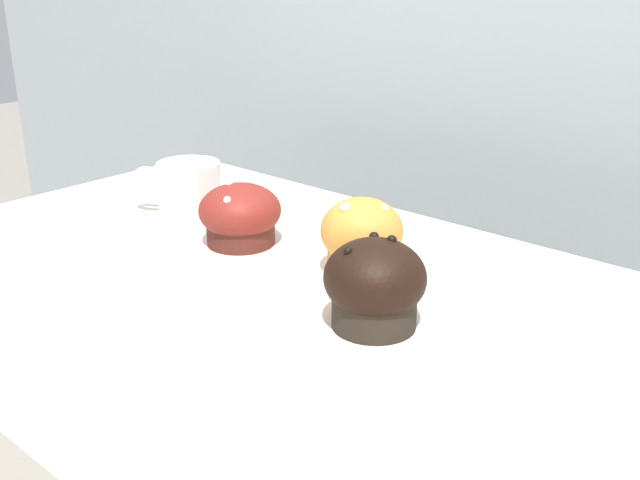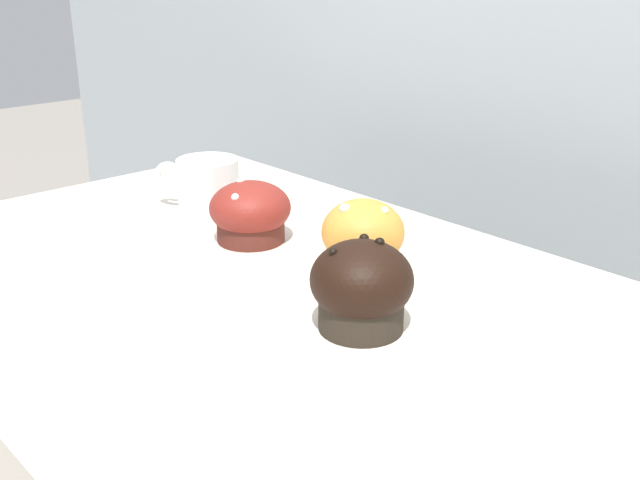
{
  "view_description": "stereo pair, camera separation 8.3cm",
  "coord_description": "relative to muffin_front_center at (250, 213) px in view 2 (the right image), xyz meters",
  "views": [
    {
      "loc": [
        0.54,
        -0.52,
        1.26
      ],
      "look_at": [
        0.03,
        0.06,
        0.96
      ],
      "focal_mm": 42.0,
      "sensor_mm": 36.0,
      "label": 1
    },
    {
      "loc": [
        0.6,
        -0.46,
        1.26
      ],
      "look_at": [
        0.03,
        0.06,
        0.96
      ],
      "focal_mm": 42.0,
      "sensor_mm": 36.0,
      "label": 2
    }
  ],
  "objects": [
    {
      "name": "wall_back",
      "position": [
        0.12,
        0.52,
        -0.05
      ],
      "size": [
        3.2,
        0.1,
        1.8
      ],
      "primitive_type": "cube",
      "color": "#A8B2B7",
      "rests_on": "ground"
    },
    {
      "name": "muffin_front_center",
      "position": [
        0.0,
        0.0,
        0.0
      ],
      "size": [
        0.1,
        0.1,
        0.08
      ],
      "color": "#53231B",
      "rests_on": "display_counter"
    },
    {
      "name": "muffin_back_left",
      "position": [
        0.26,
        -0.07,
        0.01
      ],
      "size": [
        0.1,
        0.1,
        0.09
      ],
      "color": "#2B231B",
      "rests_on": "display_counter"
    },
    {
      "name": "muffin_back_right",
      "position": [
        0.17,
        0.03,
        0.01
      ],
      "size": [
        0.09,
        0.09,
        0.09
      ],
      "color": "#C7853C",
      "rests_on": "display_counter"
    },
    {
      "name": "coffee_cup",
      "position": [
        -0.13,
        0.03,
        0.0
      ],
      "size": [
        0.12,
        0.09,
        0.08
      ],
      "color": "white",
      "rests_on": "display_counter"
    },
    {
      "name": "serving_plate",
      "position": [
        -0.01,
        -0.16,
        -0.03
      ],
      "size": [
        0.2,
        0.2,
        0.01
      ],
      "color": "white",
      "rests_on": "display_counter"
    }
  ]
}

